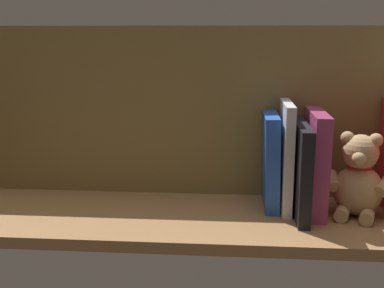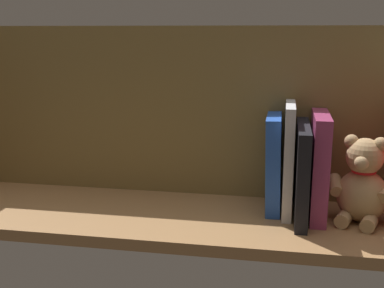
# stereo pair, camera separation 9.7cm
# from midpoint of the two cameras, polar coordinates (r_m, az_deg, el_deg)

# --- Properties ---
(ground_plane) EXTENTS (1.16, 0.30, 0.02)m
(ground_plane) POSITION_cam_midpoint_polar(r_m,az_deg,el_deg) (1.01, -2.77, -8.38)
(ground_plane) COLOR #A87A4C
(shelf_back_panel) EXTENTS (1.16, 0.02, 0.36)m
(shelf_back_panel) POSITION_cam_midpoint_polar(r_m,az_deg,el_deg) (1.09, -2.01, 3.61)
(shelf_back_panel) COLOR olive
(shelf_back_panel) RESTS_ON ground_plane
(teddy_bear) EXTENTS (0.13, 0.12, 0.17)m
(teddy_bear) POSITION_cam_midpoint_polar(r_m,az_deg,el_deg) (1.01, 15.75, -3.91)
(teddy_bear) COLOR tan
(teddy_bear) RESTS_ON ground_plane
(book_2) EXTENTS (0.03, 0.16, 0.20)m
(book_2) POSITION_cam_midpoint_polar(r_m,az_deg,el_deg) (1.01, 11.16, -2.05)
(book_2) COLOR #B23F72
(book_2) RESTS_ON ground_plane
(book_3) EXTENTS (0.02, 0.19, 0.18)m
(book_3) POSITION_cam_midpoint_polar(r_m,az_deg,el_deg) (1.00, 9.42, -2.80)
(book_3) COLOR black
(book_3) RESTS_ON ground_plane
(book_4) EXTENTS (0.02, 0.14, 0.22)m
(book_4) POSITION_cam_midpoint_polar(r_m,az_deg,el_deg) (1.01, 7.89, -1.42)
(book_4) COLOR silver
(book_4) RESTS_ON ground_plane
(book_5) EXTENTS (0.03, 0.12, 0.19)m
(book_5) POSITION_cam_midpoint_polar(r_m,az_deg,el_deg) (1.02, 6.25, -1.97)
(book_5) COLOR blue
(book_5) RESTS_ON ground_plane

